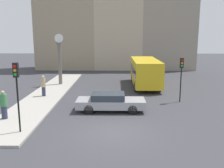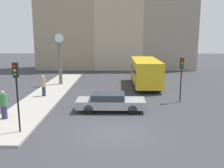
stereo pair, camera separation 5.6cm
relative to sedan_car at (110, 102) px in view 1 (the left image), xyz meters
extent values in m
plane|color=#38383D|center=(0.28, -3.99, -0.66)|extent=(120.00, 120.00, 0.00)
cube|color=#A39E93|center=(-5.65, 4.86, -0.59)|extent=(3.01, 21.71, 0.14)
cube|color=gray|center=(-7.30, 22.70, 8.74)|extent=(8.97, 5.00, 18.80)
cube|color=#B7A88E|center=(0.74, 22.70, 6.45)|extent=(7.11, 5.00, 14.22)
cube|color=gray|center=(8.32, 22.70, 5.90)|extent=(8.06, 5.00, 13.11)
cube|color=#9E9EA3|center=(0.04, 0.00, -0.10)|extent=(4.74, 1.77, 0.56)
cube|color=#2D3842|center=(-0.14, 0.00, 0.39)|extent=(2.27, 1.59, 0.43)
cylinder|color=black|center=(1.51, 0.77, -0.33)|extent=(0.65, 0.22, 0.65)
cylinder|color=black|center=(1.51, -0.77, -0.33)|extent=(0.65, 0.22, 0.65)
cylinder|color=black|center=(-1.42, 0.77, -0.33)|extent=(0.65, 0.22, 0.65)
cylinder|color=black|center=(-1.42, -0.77, -0.33)|extent=(0.65, 0.22, 0.65)
cube|color=gold|center=(3.42, 8.74, 0.91)|extent=(2.51, 7.85, 2.41)
cube|color=#1E232D|center=(3.42, 8.74, 1.06)|extent=(2.53, 7.69, 0.72)
cylinder|color=black|center=(4.53, 11.17, -0.21)|extent=(0.28, 0.90, 0.90)
cylinder|color=black|center=(2.30, 11.17, -0.21)|extent=(0.28, 0.90, 0.90)
cylinder|color=black|center=(4.53, 6.31, -0.21)|extent=(0.28, 0.90, 0.90)
cylinder|color=black|center=(2.30, 6.31, -0.21)|extent=(0.28, 0.90, 0.90)
cylinder|color=black|center=(-4.73, -4.27, 0.95)|extent=(0.09, 0.09, 2.95)
cube|color=black|center=(-4.73, -4.27, 2.81)|extent=(0.26, 0.20, 0.76)
cylinder|color=red|center=(-4.73, -4.39, 3.02)|extent=(0.15, 0.04, 0.15)
cylinder|color=orange|center=(-4.73, -4.39, 2.81)|extent=(0.15, 0.04, 0.15)
cylinder|color=green|center=(-4.73, -4.39, 2.60)|extent=(0.15, 0.04, 0.15)
cylinder|color=black|center=(5.49, 2.49, 0.71)|extent=(0.09, 0.09, 2.73)
cube|color=black|center=(5.49, 2.49, 2.45)|extent=(0.26, 0.20, 0.76)
cylinder|color=red|center=(5.49, 2.37, 2.66)|extent=(0.15, 0.04, 0.15)
cylinder|color=orange|center=(5.49, 2.37, 2.45)|extent=(0.15, 0.04, 0.15)
cylinder|color=green|center=(5.49, 2.37, 2.25)|extent=(0.15, 0.04, 0.15)
cylinder|color=#666056|center=(-5.46, 9.01, 1.53)|extent=(0.37, 0.37, 4.11)
cube|color=#666056|center=(-5.46, 9.01, 3.70)|extent=(0.48, 0.48, 0.22)
cylinder|color=#666056|center=(-5.46, 9.01, 4.26)|extent=(0.98, 0.04, 0.98)
cylinder|color=white|center=(-5.46, 9.01, 4.26)|extent=(0.90, 0.06, 0.90)
cylinder|color=#2D334C|center=(-6.49, -2.17, -0.12)|extent=(0.35, 0.35, 0.81)
cylinder|color=#387A47|center=(-6.49, -2.17, 0.66)|extent=(0.41, 0.41, 0.75)
sphere|color=tan|center=(-6.49, -2.17, 1.14)|extent=(0.22, 0.22, 0.22)
cylinder|color=#2D334C|center=(-5.73, 3.74, -0.13)|extent=(0.31, 0.31, 0.78)
cylinder|color=tan|center=(-5.73, 3.74, 0.62)|extent=(0.36, 0.36, 0.72)
sphere|color=tan|center=(-5.73, 3.74, 1.11)|extent=(0.26, 0.26, 0.26)
camera|label=1|loc=(0.40, -16.82, 4.56)|focal=40.00mm
camera|label=2|loc=(0.45, -16.82, 4.56)|focal=40.00mm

